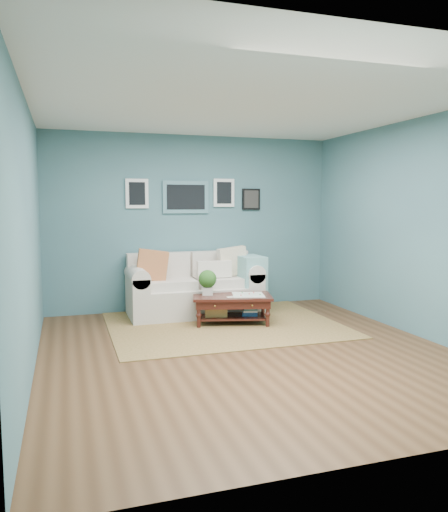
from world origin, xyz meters
name	(u,v)px	position (x,y,z in m)	size (l,w,h in m)	color
room_shell	(247,230)	(0.00, 0.06, 1.36)	(5.00, 5.02, 2.70)	brown
area_rug	(224,325)	(0.12, 1.25, 0.01)	(3.06, 2.45, 0.01)	brown
loveseat	(199,287)	(-0.03, 2.03, 0.41)	(1.98, 0.90, 1.02)	beige
coffee_table	(228,300)	(0.19, 1.32, 0.33)	(1.19, 0.87, 0.74)	black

